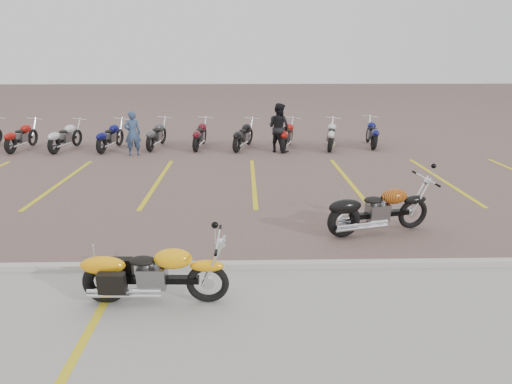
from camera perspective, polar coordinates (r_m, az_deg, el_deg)
The scene contains 10 objects.
ground at distance 10.34m, azimuth 0.16°, elevation -4.19°, with size 100.00×100.00×0.00m, color brown.
concrete_apron at distance 6.29m, azimuth 1.36°, elevation -18.16°, with size 60.00×5.00×0.01m, color #9E9B93.
curb at distance 8.46m, azimuth 0.54°, elevation -8.40°, with size 60.00×0.18×0.12m, color #ADAAA3.
parking_stripes at distance 14.17m, azimuth -0.29°, elevation 1.30°, with size 38.00×5.50×0.01m, color gold, non-canonical shape.
apron_stripe at distance 6.60m, azimuth -20.02°, elevation -17.37°, with size 0.12×5.00×0.00m, color gold.
yellow_cruiser at distance 7.39m, azimuth -11.76°, elevation -9.28°, with size 2.11×0.32×0.87m.
flame_cruiser at distance 10.22m, azimuth 13.53°, elevation -2.18°, with size 2.18×0.73×0.92m.
person_a at distance 18.13m, azimuth -13.93°, elevation 6.52°, with size 0.57×0.37×1.56m, color navy.
person_b at distance 18.24m, azimuth 2.63°, elevation 7.35°, with size 0.86×0.67×1.77m, color black.
bg_bike_row at distance 19.16m, azimuth -9.00°, elevation 6.55°, with size 15.89×2.09×1.10m.
Camera 1 is at (-0.27, -9.73, 3.50)m, focal length 35.00 mm.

